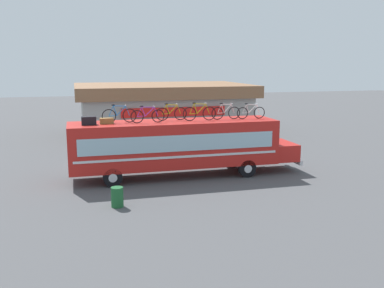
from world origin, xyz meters
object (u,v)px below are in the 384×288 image
Objects in this scene: rooftop_bicycle_4 at (199,113)px; trash_bin at (117,197)px; rooftop_bicycle_1 at (119,115)px; rooftop_bicycle_5 at (226,112)px; luggage_bag_1 at (89,121)px; luggage_bag_2 at (107,121)px; rooftop_bicycle_3 at (171,113)px; bus at (179,144)px; rooftop_bicycle_2 at (148,116)px; rooftop_bicycle_6 at (251,112)px.

rooftop_bicycle_4 is 2.13× the size of trash_bin.
rooftop_bicycle_5 is at bearing -1.27° from rooftop_bicycle_1.
luggage_bag_2 is at bearing 11.64° from luggage_bag_1.
rooftop_bicycle_3 is 1.50m from rooftop_bicycle_4.
rooftop_bicycle_2 is at bearing -171.55° from bus.
rooftop_bicycle_1 is at bearing 163.86° from rooftop_bicycle_2.
rooftop_bicycle_3 reaches higher than luggage_bag_2.
rooftop_bicycle_1 reaches higher than rooftop_bicycle_5.
rooftop_bicycle_5 is 1.91× the size of trash_bin.
rooftop_bicycle_3 is (-0.33, 0.39, 1.61)m from bus.
rooftop_bicycle_2 is at bearing 63.33° from trash_bin.
trash_bin is at bearing -89.51° from luggage_bag_2.
luggage_bag_1 is 7.27m from rooftop_bicycle_5.
rooftop_bicycle_1 reaches higher than trash_bin.
rooftop_bicycle_3 reaches higher than rooftop_bicycle_6.
luggage_bag_2 is at bearing -179.49° from rooftop_bicycle_5.
bus is 3.52m from rooftop_bicycle_1.
rooftop_bicycle_5 is (5.72, -0.13, -0.02)m from rooftop_bicycle_1.
rooftop_bicycle_4 reaches higher than rooftop_bicycle_5.
bus is 6.83× the size of rooftop_bicycle_4.
rooftop_bicycle_1 is at bearing 13.38° from luggage_bag_1.
rooftop_bicycle_2 reaches higher than luggage_bag_2.
luggage_bag_1 is 0.84× the size of trash_bin.
rooftop_bicycle_4 reaches higher than luggage_bag_2.
rooftop_bicycle_1 is at bearing -175.02° from rooftop_bicycle_3.
bus is at bearing 178.84° from rooftop_bicycle_6.
rooftop_bicycle_4 is (5.73, 0.10, 0.20)m from luggage_bag_1.
rooftop_bicycle_2 reaches higher than luggage_bag_1.
rooftop_bicycle_3 reaches higher than rooftop_bicycle_2.
trash_bin is (-0.62, -4.41, -2.96)m from rooftop_bicycle_1.
rooftop_bicycle_1 is 1.01× the size of rooftop_bicycle_2.
rooftop_bicycle_2 is 2.80m from rooftop_bicycle_4.
rooftop_bicycle_1 is at bearing 178.73° from rooftop_bicycle_5.
rooftop_bicycle_3 reaches higher than bus.
luggage_bag_2 is 4.85m from rooftop_bicycle_4.
rooftop_bicycle_2 is at bearing -177.23° from rooftop_bicycle_4.
rooftop_bicycle_2 is 5.37m from trash_bin.
rooftop_bicycle_4 reaches higher than rooftop_bicycle_2.
rooftop_bicycle_1 reaches higher than luggage_bag_1.
rooftop_bicycle_1 is 4.20m from rooftop_bicycle_4.
luggage_bag_1 is at bearing -178.12° from rooftop_bicycle_5.
bus is at bearing 48.78° from trash_bin.
rooftop_bicycle_4 is at bearing -174.74° from rooftop_bicycle_5.
bus is at bearing 2.68° from luggage_bag_1.
luggage_bag_1 is 1.05× the size of luggage_bag_2.
luggage_bag_1 is at bearing -166.62° from rooftop_bicycle_1.
rooftop_bicycle_1 reaches higher than rooftop_bicycle_3.
rooftop_bicycle_3 is 4.38m from rooftop_bicycle_6.
rooftop_bicycle_4 reaches higher than rooftop_bicycle_3.
rooftop_bicycle_3 is 6.48m from trash_bin.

